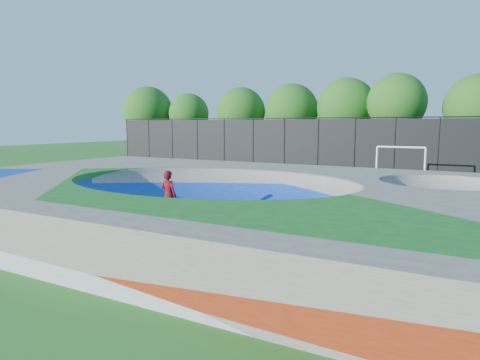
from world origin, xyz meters
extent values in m
plane|color=#20611A|center=(0.00, 0.00, 0.00)|extent=(120.00, 120.00, 0.00)
cube|color=gray|center=(0.00, 0.00, 0.75)|extent=(22.00, 14.00, 1.50)
imported|color=#AA0D13|center=(-1.29, -0.73, 0.91)|extent=(0.69, 0.49, 1.82)
cube|color=black|center=(-1.29, -0.73, 0.03)|extent=(0.80, 0.34, 0.05)
cylinder|color=white|center=(2.59, 16.61, 1.00)|extent=(0.12, 0.12, 2.00)
cylinder|color=white|center=(5.59, 16.61, 1.00)|extent=(0.12, 0.12, 2.00)
cylinder|color=white|center=(4.09, 16.61, 2.00)|extent=(3.00, 0.12, 0.12)
cylinder|color=black|center=(-24.00, 21.00, 2.00)|extent=(0.09, 0.09, 4.00)
cylinder|color=black|center=(-21.00, 21.00, 2.00)|extent=(0.09, 0.09, 4.00)
cylinder|color=black|center=(-18.00, 21.00, 2.00)|extent=(0.09, 0.09, 4.00)
cylinder|color=black|center=(-15.00, 21.00, 2.00)|extent=(0.09, 0.09, 4.00)
cylinder|color=black|center=(-12.00, 21.00, 2.00)|extent=(0.09, 0.09, 4.00)
cylinder|color=black|center=(-9.00, 21.00, 2.00)|extent=(0.09, 0.09, 4.00)
cylinder|color=black|center=(-6.00, 21.00, 2.00)|extent=(0.09, 0.09, 4.00)
cylinder|color=black|center=(-3.00, 21.00, 2.00)|extent=(0.09, 0.09, 4.00)
cylinder|color=black|center=(0.00, 21.00, 2.00)|extent=(0.09, 0.09, 4.00)
cylinder|color=black|center=(3.00, 21.00, 2.00)|extent=(0.09, 0.09, 4.00)
cylinder|color=black|center=(6.00, 21.00, 2.00)|extent=(0.09, 0.09, 4.00)
cube|color=black|center=(0.00, 21.00, 2.00)|extent=(48.00, 0.03, 3.80)
cylinder|color=black|center=(0.00, 21.00, 4.00)|extent=(48.00, 0.08, 0.08)
cylinder|color=#4C3326|center=(-24.40, 24.90, 1.44)|extent=(0.44, 0.44, 2.88)
sphere|color=#215A17|center=(-24.40, 24.90, 4.96)|extent=(5.54, 5.54, 5.54)
cylinder|color=#4C3326|center=(-19.26, 25.58, 1.51)|extent=(0.44, 0.44, 3.03)
sphere|color=#215A17|center=(-19.26, 25.58, 4.65)|extent=(4.34, 4.34, 4.34)
cylinder|color=#4C3326|center=(-13.35, 26.66, 1.45)|extent=(0.44, 0.44, 2.90)
sphere|color=#215A17|center=(-13.35, 26.66, 4.79)|extent=(5.05, 5.05, 5.05)
cylinder|color=#4C3326|center=(-7.77, 26.86, 1.44)|extent=(0.44, 0.44, 2.88)
sphere|color=#215A17|center=(-7.77, 26.86, 4.85)|extent=(5.23, 5.23, 5.23)
cylinder|color=#4C3326|center=(-2.15, 26.17, 1.52)|extent=(0.44, 0.44, 3.03)
sphere|color=#215A17|center=(-2.15, 26.17, 5.02)|extent=(5.30, 5.30, 5.30)
cylinder|color=#4C3326|center=(2.33, 25.13, 1.74)|extent=(0.44, 0.44, 3.48)
sphere|color=#215A17|center=(2.33, 25.13, 5.30)|extent=(4.85, 4.85, 4.85)
cylinder|color=#4C3326|center=(8.30, 26.77, 1.48)|extent=(0.44, 0.44, 2.95)
sphere|color=#215A17|center=(8.30, 26.77, 4.90)|extent=(5.21, 5.21, 5.21)
camera|label=1|loc=(8.40, -12.88, 3.45)|focal=32.00mm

